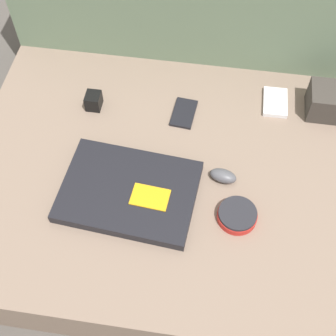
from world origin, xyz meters
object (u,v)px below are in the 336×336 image
at_px(camera_pouch, 329,101).
at_px(speaker_puck, 237,215).
at_px(phone_silver, 184,113).
at_px(phone_black, 275,102).
at_px(laptop, 129,191).
at_px(computer_mouse, 223,177).
at_px(charger_brick, 94,101).

bearing_deg(camera_pouch, speaker_puck, -121.00).
relative_size(phone_silver, phone_black, 1.02).
height_order(laptop, phone_silver, laptop).
relative_size(phone_silver, camera_pouch, 0.93).
distance_m(computer_mouse, phone_black, 0.30).
relative_size(laptop, camera_pouch, 3.05).
bearing_deg(charger_brick, phone_black, 9.46).
xyz_separation_m(computer_mouse, speaker_puck, (0.04, -0.10, -0.00)).
bearing_deg(computer_mouse, charger_brick, 164.54).
height_order(camera_pouch, charger_brick, camera_pouch).
distance_m(computer_mouse, phone_silver, 0.24).
bearing_deg(computer_mouse, phone_black, 77.24).
bearing_deg(phone_black, speaker_puck, -103.11).
bearing_deg(phone_silver, camera_pouch, 15.13).
height_order(laptop, phone_black, laptop).
xyz_separation_m(laptop, camera_pouch, (0.49, 0.34, 0.03)).
xyz_separation_m(computer_mouse, phone_silver, (-0.12, 0.20, -0.01)).
distance_m(phone_black, charger_brick, 0.51).
height_order(speaker_puck, camera_pouch, camera_pouch).
distance_m(phone_silver, charger_brick, 0.25).
distance_m(laptop, camera_pouch, 0.60).
height_order(laptop, computer_mouse, same).
relative_size(laptop, speaker_puck, 3.61).
bearing_deg(charger_brick, speaker_puck, -35.07).
height_order(computer_mouse, phone_silver, computer_mouse).
bearing_deg(computer_mouse, camera_pouch, 57.08).
distance_m(speaker_puck, phone_black, 0.38).
xyz_separation_m(laptop, computer_mouse, (0.22, 0.07, 0.00)).
bearing_deg(laptop, computer_mouse, 23.21).
relative_size(phone_silver, charger_brick, 2.28).
bearing_deg(phone_black, computer_mouse, -115.12).
distance_m(camera_pouch, charger_brick, 0.64).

